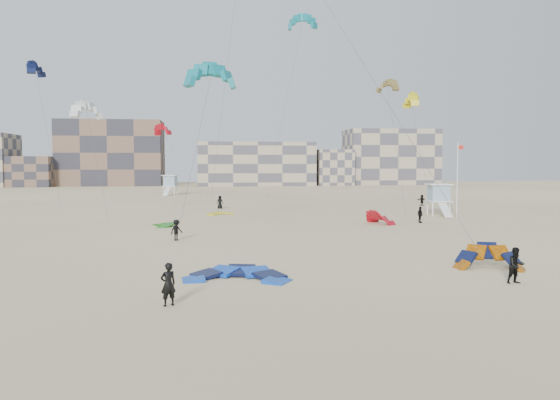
{
  "coord_description": "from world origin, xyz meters",
  "views": [
    {
      "loc": [
        -2.33,
        -23.73,
        6.01
      ],
      "look_at": [
        1.41,
        6.0,
        4.03
      ],
      "focal_mm": 35.0,
      "sensor_mm": 36.0,
      "label": 1
    }
  ],
  "objects": [
    {
      "name": "condo_west_b",
      "position": [
        -30.0,
        134.0,
        9.0
      ],
      "size": [
        28.0,
        14.0,
        18.0
      ],
      "primitive_type": "cube",
      "color": "brown",
      "rests_on": "ground"
    },
    {
      "name": "condo_east",
      "position": [
        50.0,
        132.0,
        8.0
      ],
      "size": [
        26.0,
        14.0,
        16.0
      ],
      "primitive_type": "cube",
      "color": "tan",
      "rests_on": "ground"
    },
    {
      "name": "kite_ground_yellow",
      "position": [
        -1.36,
        41.19,
        0.0
      ],
      "size": [
        4.2,
        4.26,
        0.62
      ],
      "primitive_type": null,
      "rotation": [
        0.06,
        0.0,
        0.53
      ],
      "color": "yellow",
      "rests_on": "ground"
    },
    {
      "name": "kite_ground_green",
      "position": [
        -7.07,
        29.59,
        0.0
      ],
      "size": [
        3.67,
        3.53,
        1.06
      ],
      "primitive_type": null,
      "rotation": [
        0.15,
        0.0,
        -1.31
      ],
      "color": "#268221",
      "rests_on": "ground"
    },
    {
      "name": "kite_fly_grey",
      "position": [
        -15.22,
        35.7,
        11.47
      ],
      "size": [
        5.96,
        10.58,
        11.81
      ],
      "rotation": [
        0.0,
        0.0,
        0.84
      ],
      "color": "white",
      "rests_on": "ground"
    },
    {
      "name": "kite_ground_orange",
      "position": [
        13.45,
        5.49,
        0.0
      ],
      "size": [
        4.64,
        4.67,
        3.71
      ],
      "primitive_type": null,
      "rotation": [
        0.77,
        0.0,
        -0.31
      ],
      "color": "orange",
      "rests_on": "ground"
    },
    {
      "name": "kitesurfer_d",
      "position": [
        18.78,
        29.43,
        0.84
      ],
      "size": [
        0.51,
        1.02,
        1.68
      ],
      "primitive_type": "imported",
      "rotation": [
        0.0,
        0.0,
        1.68
      ],
      "color": "black",
      "rests_on": "ground"
    },
    {
      "name": "kitesurfer_b",
      "position": [
        12.83,
        1.66,
        0.92
      ],
      "size": [
        0.96,
        0.79,
        1.83
      ],
      "primitive_type": "imported",
      "rotation": [
        0.0,
        0.0,
        0.11
      ],
      "color": "black",
      "rests_on": "ground"
    },
    {
      "name": "kite_fly_olive",
      "position": [
        19.05,
        41.21,
        15.37
      ],
      "size": [
        4.2,
        14.39,
        15.66
      ],
      "rotation": [
        0.0,
        0.0,
        -0.99
      ],
      "color": "olive",
      "rests_on": "ground"
    },
    {
      "name": "lifeguard_tower_far",
      "position": [
        -10.23,
        83.06,
        1.93
      ],
      "size": [
        3.23,
        5.59,
        3.89
      ],
      "rotation": [
        0.0,
        0.0,
        -0.19
      ],
      "color": "white",
      "rests_on": "ground"
    },
    {
      "name": "kitesurfer_e",
      "position": [
        -1.24,
        49.7,
        0.88
      ],
      "size": [
        0.88,
        0.6,
        1.76
      ],
      "primitive_type": "imported",
      "rotation": [
        0.0,
        0.0,
        0.04
      ],
      "color": "black",
      "rests_on": "ground"
    },
    {
      "name": "kite_fly_red",
      "position": [
        -10.16,
        66.39,
        11.38
      ],
      "size": [
        8.85,
        8.57,
        11.91
      ],
      "rotation": [
        0.0,
        0.0,
        2.26
      ],
      "color": "#B30720",
      "rests_on": "ground"
    },
    {
      "name": "kitesurfer_f",
      "position": [
        27.65,
        51.25,
        0.8
      ],
      "size": [
        1.07,
        1.55,
        1.61
      ],
      "primitive_type": "imported",
      "rotation": [
        0.0,
        0.0,
        -1.12
      ],
      "color": "black",
      "rests_on": "ground"
    },
    {
      "name": "kitesurfer_c",
      "position": [
        -5.09,
        19.47,
        0.83
      ],
      "size": [
        1.21,
        1.16,
        1.65
      ],
      "primitive_type": "imported",
      "rotation": [
        0.0,
        0.0,
        0.71
      ],
      "color": "black",
      "rests_on": "ground"
    },
    {
      "name": "kite_fly_yellow",
      "position": [
        26.93,
        54.21,
        15.18
      ],
      "size": [
        3.77,
        5.44,
        15.39
      ],
      "rotation": [
        0.0,
        0.0,
        -1.58
      ],
      "color": "yellow",
      "rests_on": "ground"
    },
    {
      "name": "kite_fly_teal_b",
      "position": [
        11.08,
        57.01,
        26.72
      ],
      "size": [
        8.17,
        5.23,
        26.95
      ],
      "rotation": [
        0.0,
        0.0,
        -0.39
      ],
      "color": "teal",
      "rests_on": "ground"
    },
    {
      "name": "kitesurfer_main",
      "position": [
        -4.19,
        -0.57,
        0.93
      ],
      "size": [
        0.81,
        0.7,
        1.86
      ],
      "primitive_type": "imported",
      "rotation": [
        0.0,
        0.0,
        3.61
      ],
      "color": "black",
      "rests_on": "ground"
    },
    {
      "name": "lifeguard_tower_near",
      "position": [
        23.98,
        36.93,
        1.84
      ],
      "size": [
        2.84,
        5.18,
        3.71
      ],
      "rotation": [
        0.0,
        0.0,
        -0.09
      ],
      "color": "white",
      "rests_on": "ground"
    },
    {
      "name": "condo_fill_right",
      "position": [
        32.0,
        128.0,
        5.0
      ],
      "size": [
        10.0,
        10.0,
        10.0
      ],
      "primitive_type": "cube",
      "color": "tan",
      "rests_on": "ground"
    },
    {
      "name": "kite_fly_navy",
      "position": [
        -24.79,
        51.03,
        18.14
      ],
      "size": [
        6.28,
        8.01,
        18.52
      ],
      "rotation": [
        0.0,
        0.0,
        1.45
      ],
      "color": "#0E1745",
      "rests_on": "ground"
    },
    {
      "name": "flagpole",
      "position": [
        24.76,
        33.81,
        4.39
      ],
      "size": [
        0.68,
        0.1,
        8.37
      ],
      "color": "white",
      "rests_on": "ground"
    },
    {
      "name": "kite_ground_red_far",
      "position": [
        14.48,
        29.19,
        0.0
      ],
      "size": [
        4.73,
        4.7,
        3.81
      ],
      "primitive_type": null,
      "rotation": [
        0.82,
        0.0,
        1.88
      ],
      "color": "#B30720",
      "rests_on": "ground"
    },
    {
      "name": "condo_fill_left",
      "position": [
        -50.0,
        128.0,
        4.0
      ],
      "size": [
        12.0,
        10.0,
        8.0
      ],
      "primitive_type": "cube",
      "color": "brown",
      "rests_on": "ground"
    },
    {
      "name": "kite_ground_blue",
      "position": [
        -1.05,
        4.5,
        0.0
      ],
      "size": [
        6.06,
        6.25,
        1.63
      ],
      "primitive_type": null,
      "rotation": [
        0.14,
        0.0,
        -0.22
      ],
      "color": "blue",
      "rests_on": "ground"
    },
    {
      "name": "ground",
      "position": [
        0.0,
        0.0,
        0.0
      ],
      "size": [
        320.0,
        320.0,
        0.0
      ],
      "primitive_type": "plane",
      "color": "beige",
      "rests_on": "ground"
    },
    {
      "name": "condo_mid",
      "position": [
        10.0,
        130.0,
        6.0
      ],
      "size": [
        32.0,
        16.0,
        12.0
      ],
      "primitive_type": "cube",
      "color": "tan",
      "rests_on": "ground"
    },
    {
      "name": "kite_fly_teal_a",
      "position": [
        -2.34,
        22.98,
        13.22
      ],
      "size": [
        5.14,
        4.98,
        13.92
      ],
      "rotation": [
        0.0,
        0.0,
        0.19
      ],
      "color": "teal",
      "rests_on": "ground"
    }
  ]
}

